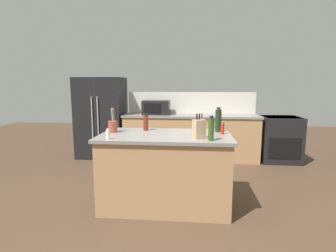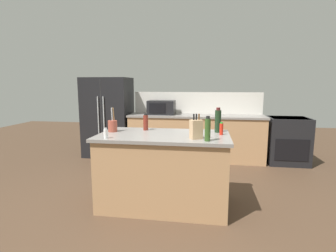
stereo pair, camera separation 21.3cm
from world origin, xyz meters
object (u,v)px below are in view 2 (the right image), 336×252
refrigerator (108,117)px  microwave (161,107)px  wine_bottle (218,121)px  hot_sauce_bottle (221,129)px  salt_shaker (106,133)px  range_oven (287,140)px  olive_oil_bottle (208,129)px  knife_block (196,129)px  utensil_crock (113,126)px  vinegar_bottle (146,122)px

refrigerator → microwave: (1.20, -0.05, 0.23)m
microwave → wine_bottle: bearing=-60.7°
refrigerator → wine_bottle: (2.31, -2.01, 0.24)m
hot_sauce_bottle → salt_shaker: hot_sauce_bottle is taller
range_oven → microwave: bearing=180.0°
olive_oil_bottle → hot_sauce_bottle: bearing=67.0°
microwave → knife_block: (0.84, -2.42, -0.03)m
hot_sauce_bottle → wine_bottle: size_ratio=0.49×
knife_block → olive_oil_bottle: 0.17m
knife_block → utensil_crock: utensil_crock is taller
salt_shaker → knife_block: bearing=7.6°
wine_bottle → vinegar_bottle: 0.97m
utensil_crock → vinegar_bottle: bearing=24.6°
salt_shaker → wine_bottle: bearing=24.8°
vinegar_bottle → olive_oil_bottle: bearing=-34.8°
utensil_crock → vinegar_bottle: 0.45m
utensil_crock → microwave: bearing=82.6°
range_oven → microwave: 2.62m
refrigerator → vinegar_bottle: size_ratio=7.39×
microwave → salt_shaker: bearing=-94.4°
utensil_crock → olive_oil_bottle: size_ratio=1.15×
knife_block → utensil_crock: (-1.12, 0.30, -0.03)m
hot_sauce_bottle → microwave: bearing=118.2°
refrigerator → olive_oil_bottle: 3.38m
range_oven → hot_sauce_bottle: 2.61m
microwave → olive_oil_bottle: microwave is taller
hot_sauce_bottle → salt_shaker: 1.40m
microwave → hot_sauce_bottle: (1.14, -2.13, -0.07)m
microwave → knife_block: size_ratio=1.92×
utensil_crock → hot_sauce_bottle: bearing=-0.1°
utensil_crock → olive_oil_bottle: 1.31m
refrigerator → vinegar_bottle: refrigerator is taller
microwave → wine_bottle: 2.25m
microwave → salt_shaker: (-0.20, -2.56, -0.09)m
range_oven → hot_sauce_bottle: hot_sauce_bottle is taller
refrigerator → knife_block: 3.22m
refrigerator → olive_oil_bottle: (2.18, -2.58, 0.22)m
hot_sauce_bottle → vinegar_bottle: 1.03m
vinegar_bottle → utensil_crock: bearing=-155.4°
knife_block → hot_sauce_bottle: size_ratio=1.83×
range_oven → knife_block: 3.02m
microwave → vinegar_bottle: (0.13, -1.94, -0.04)m
range_oven → hot_sauce_bottle: (-1.40, -2.13, 0.55)m
hot_sauce_bottle → olive_oil_bottle: (-0.17, -0.40, 0.06)m
microwave → hot_sauce_bottle: microwave is taller
utensil_crock → wine_bottle: wine_bottle is taller
utensil_crock → salt_shaker: bearing=-79.8°
knife_block → olive_oil_bottle: (0.13, -0.10, 0.02)m
refrigerator → olive_oil_bottle: refrigerator is taller
utensil_crock → olive_oil_bottle: bearing=-17.7°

